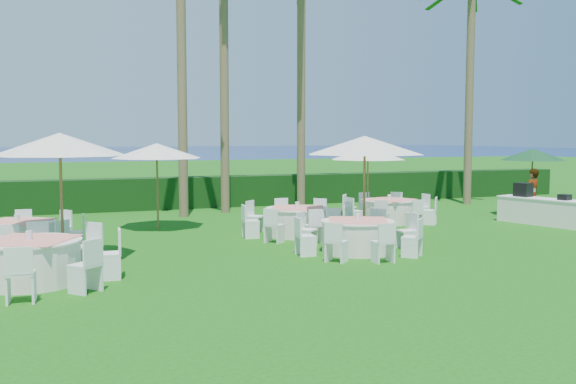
% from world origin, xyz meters
% --- Properties ---
extents(ground, '(120.00, 120.00, 0.00)m').
position_xyz_m(ground, '(0.00, 0.00, 0.00)').
color(ground, '#15510D').
rests_on(ground, ground).
extents(hedge, '(34.00, 1.00, 1.20)m').
position_xyz_m(hedge, '(0.00, 12.00, 0.60)').
color(hedge, black).
rests_on(hedge, ground).
extents(ocean, '(260.00, 260.00, 0.00)m').
position_xyz_m(ocean, '(0.00, 102.00, 0.00)').
color(ocean, '#080F57').
rests_on(ocean, ground).
extents(banquet_table_a, '(3.36, 3.36, 1.01)m').
position_xyz_m(banquet_table_a, '(-5.88, 0.35, 0.44)').
color(banquet_table_a, silver).
rests_on(banquet_table_a, ground).
extents(banquet_table_b, '(3.09, 3.09, 0.94)m').
position_xyz_m(banquet_table_b, '(1.41, 1.07, 0.41)').
color(banquet_table_b, silver).
rests_on(banquet_table_b, ground).
extents(banquet_table_d, '(3.06, 3.06, 0.93)m').
position_xyz_m(banquet_table_d, '(-6.21, 3.83, 0.40)').
color(banquet_table_d, silver).
rests_on(banquet_table_d, ground).
extents(banquet_table_e, '(3.14, 3.14, 0.95)m').
position_xyz_m(banquet_table_e, '(1.02, 4.00, 0.42)').
color(banquet_table_e, silver).
rests_on(banquet_table_e, ground).
extents(banquet_table_f, '(3.01, 3.01, 0.91)m').
position_xyz_m(banquet_table_f, '(4.77, 5.42, 0.40)').
color(banquet_table_f, silver).
rests_on(banquet_table_f, ground).
extents(umbrella_a, '(2.82, 2.82, 2.85)m').
position_xyz_m(umbrella_a, '(-5.24, 2.23, 2.60)').
color(umbrella_a, brown).
rests_on(umbrella_a, ground).
extents(umbrella_b, '(3.12, 3.12, 2.79)m').
position_xyz_m(umbrella_b, '(2.27, 2.38, 2.54)').
color(umbrella_b, brown).
rests_on(umbrella_b, ground).
extents(umbrella_c, '(2.64, 2.64, 2.57)m').
position_xyz_m(umbrella_c, '(-2.45, 6.51, 2.35)').
color(umbrella_c, brown).
rests_on(umbrella_c, ground).
extents(umbrella_d, '(2.61, 2.61, 2.40)m').
position_xyz_m(umbrella_d, '(4.76, 6.89, 2.19)').
color(umbrella_d, brown).
rests_on(umbrella_d, ground).
extents(umbrella_green, '(2.17, 2.17, 2.36)m').
position_xyz_m(umbrella_green, '(10.14, 5.04, 2.15)').
color(umbrella_green, brown).
rests_on(umbrella_green, ground).
extents(buffet_table, '(1.70, 3.66, 1.28)m').
position_xyz_m(buffet_table, '(9.14, 2.99, 0.45)').
color(buffet_table, silver).
rests_on(buffet_table, ground).
extents(staff_person, '(0.71, 0.55, 1.71)m').
position_xyz_m(staff_person, '(9.46, 4.24, 0.86)').
color(staff_person, gray).
rests_on(staff_person, ground).
extents(palm_b, '(4.37, 4.26, 9.92)m').
position_xyz_m(palm_b, '(-1.09, 9.32, 5.43)').
color(palm_b, brown).
rests_on(palm_b, ground).
extents(palm_c, '(4.32, 4.32, 11.83)m').
position_xyz_m(palm_c, '(0.59, 10.04, 6.40)').
color(palm_c, brown).
rests_on(palm_c, ground).
extents(palm_d, '(4.38, 4.21, 9.19)m').
position_xyz_m(palm_d, '(3.78, 10.55, 5.06)').
color(palm_d, brown).
rests_on(palm_d, ground).
extents(palm_e, '(4.38, 4.21, 9.13)m').
position_xyz_m(palm_e, '(10.65, 9.32, 5.02)').
color(palm_e, brown).
rests_on(palm_e, ground).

